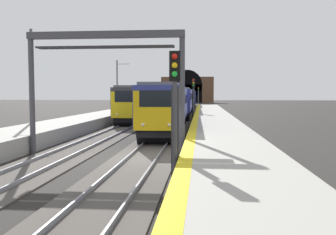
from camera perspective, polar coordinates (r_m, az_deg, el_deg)
ground_plane at (r=17.98m, az=-3.84°, el=-6.50°), size 320.00×320.00×0.00m
platform_right at (r=17.71m, az=8.98°, el=-5.10°), size 112.00×3.89×0.97m
platform_right_edge_strip at (r=17.62m, az=3.48°, el=-3.50°), size 112.00×0.50×0.01m
track_main_line at (r=17.97m, az=-3.84°, el=-6.37°), size 160.00×3.15×0.21m
track_adjacent_line at (r=19.10m, az=-16.57°, el=-5.91°), size 160.00×3.14×0.21m
train_main_approaching at (r=59.83m, az=2.56°, el=2.84°), size 77.24×3.13×3.90m
train_adjacent_platform at (r=64.42m, az=-1.03°, el=2.95°), size 61.23×2.84×4.87m
railway_signal_near at (r=12.82m, az=1.07°, el=2.22°), size 0.39×0.38×4.67m
railway_signal_mid at (r=42.02m, az=3.98°, el=3.48°), size 0.39×0.38×4.92m
railway_signal_far at (r=106.56m, az=4.75°, el=3.72°), size 0.39×0.38×5.18m
overhead_signal_gantry at (r=19.18m, az=-9.76°, el=8.54°), size 0.70×8.16×6.36m
tunnel_portal at (r=127.06m, az=3.03°, el=4.34°), size 2.49×18.07×11.31m
catenary_mast_near at (r=58.78m, az=-7.89°, el=4.83°), size 0.22×2.09×8.45m
catenary_mast_far at (r=30.94m, az=-20.37°, el=5.45°), size 0.22×2.12×8.25m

